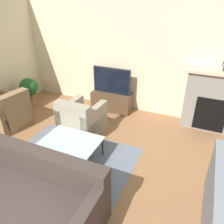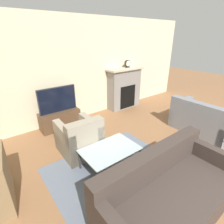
# 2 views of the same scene
# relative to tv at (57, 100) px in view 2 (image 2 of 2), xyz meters

# --- Properties ---
(wall_back) EXTENTS (8.79, 0.06, 2.70)m
(wall_back) POSITION_rel_tv_xyz_m (0.46, 0.30, 0.58)
(wall_back) COLOR beige
(wall_back) RESTS_ON ground_plane
(area_rug) EXTENTS (2.18, 1.87, 0.00)m
(area_rug) POSITION_rel_tv_xyz_m (0.12, -2.16, -0.77)
(area_rug) COLOR slate
(area_rug) RESTS_ON ground_plane
(fireplace) EXTENTS (1.23, 0.44, 1.29)m
(fireplace) POSITION_rel_tv_xyz_m (2.25, 0.08, -0.10)
(fireplace) COLOR gray
(fireplace) RESTS_ON ground_plane
(tv_stand) EXTENTS (0.99, 0.38, 0.45)m
(tv_stand) POSITION_rel_tv_xyz_m (-0.00, 0.00, -0.54)
(tv_stand) COLOR brown
(tv_stand) RESTS_ON ground_plane
(tv) EXTENTS (0.93, 0.06, 0.63)m
(tv) POSITION_rel_tv_xyz_m (0.00, 0.00, 0.00)
(tv) COLOR #232328
(tv) RESTS_ON tv_stand
(couch_sectional) EXTENTS (2.02, 0.91, 0.82)m
(couch_sectional) POSITION_rel_tv_xyz_m (0.20, -3.14, -0.48)
(couch_sectional) COLOR #3D332D
(couch_sectional) RESTS_ON ground_plane
(couch_loveseat) EXTENTS (0.86, 1.35, 0.82)m
(couch_loveseat) POSITION_rel_tv_xyz_m (2.69, -2.31, -0.48)
(couch_loveseat) COLOR gray
(couch_loveseat) RESTS_ON ground_plane
(armchair_accent) EXTENTS (0.75, 0.85, 0.82)m
(armchair_accent) POSITION_rel_tv_xyz_m (-0.11, -1.26, -0.47)
(armchair_accent) COLOR #9E937F
(armchair_accent) RESTS_ON ground_plane
(coffee_table) EXTENTS (0.98, 0.67, 0.38)m
(coffee_table) POSITION_rel_tv_xyz_m (0.12, -1.97, -0.42)
(coffee_table) COLOR #333338
(coffee_table) RESTS_ON ground_plane
(mantel_clock) EXTENTS (0.20, 0.07, 0.23)m
(mantel_clock) POSITION_rel_tv_xyz_m (2.36, 0.09, 0.64)
(mantel_clock) COLOR #28231E
(mantel_clock) RESTS_ON fireplace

